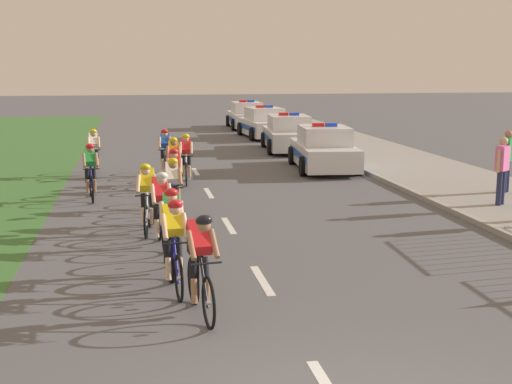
% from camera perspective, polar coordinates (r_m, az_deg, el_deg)
% --- Properties ---
extents(sidewalk_slab, '(4.04, 60.00, 0.12)m').
position_cam_1_polar(sidewalk_slab, '(21.96, 15.35, 1.12)').
color(sidewalk_slab, gray).
rests_on(sidewalk_slab, ground).
extents(kerb_edge, '(0.16, 60.00, 0.13)m').
position_cam_1_polar(kerb_edge, '(21.20, 10.61, 1.00)').
color(kerb_edge, '#9E9E99').
rests_on(kerb_edge, ground).
extents(lane_markings_centre, '(0.14, 21.60, 0.01)m').
position_cam_1_polar(lane_markings_centre, '(13.25, -1.10, -4.74)').
color(lane_markings_centre, white).
rests_on(lane_markings_centre, ground).
extents(cyclist_lead, '(0.45, 1.72, 1.56)m').
position_cam_1_polar(cyclist_lead, '(9.59, -4.64, -5.88)').
color(cyclist_lead, black).
rests_on(cyclist_lead, ground).
extents(cyclist_second, '(0.44, 1.72, 1.56)m').
position_cam_1_polar(cyclist_second, '(10.66, -6.86, -4.24)').
color(cyclist_second, black).
rests_on(cyclist_second, ground).
extents(cyclist_third, '(0.42, 1.72, 1.56)m').
position_cam_1_polar(cyclist_third, '(11.60, -7.03, -3.04)').
color(cyclist_third, black).
rests_on(cyclist_third, ground).
extents(cyclist_fourth, '(0.43, 1.72, 1.56)m').
position_cam_1_polar(cyclist_fourth, '(13.33, -7.91, -1.30)').
color(cyclist_fourth, black).
rests_on(cyclist_fourth, ground).
extents(cyclist_fifth, '(0.45, 1.72, 1.56)m').
position_cam_1_polar(cyclist_fifth, '(14.48, -9.05, -0.39)').
color(cyclist_fifth, black).
rests_on(cyclist_fifth, ground).
extents(cyclist_sixth, '(0.42, 1.72, 1.56)m').
position_cam_1_polar(cyclist_sixth, '(15.29, -6.96, 0.24)').
color(cyclist_sixth, black).
rests_on(cyclist_sixth, ground).
extents(cyclist_seventh, '(0.44, 1.72, 1.56)m').
position_cam_1_polar(cyclist_seventh, '(16.95, -6.80, 1.24)').
color(cyclist_seventh, black).
rests_on(cyclist_seventh, ground).
extents(cyclist_eighth, '(0.45, 1.72, 1.56)m').
position_cam_1_polar(cyclist_eighth, '(18.41, -13.61, 1.75)').
color(cyclist_eighth, black).
rests_on(cyclist_eighth, ground).
extents(cyclist_ninth, '(0.43, 1.72, 1.56)m').
position_cam_1_polar(cyclist_ninth, '(19.59, -6.87, 2.48)').
color(cyclist_ninth, black).
rests_on(cyclist_ninth, ground).
extents(cyclist_tenth, '(0.44, 1.72, 1.56)m').
position_cam_1_polar(cyclist_tenth, '(20.54, -5.84, 2.86)').
color(cyclist_tenth, black).
rests_on(cyclist_tenth, ground).
extents(cyclist_eleventh, '(0.43, 1.72, 1.56)m').
position_cam_1_polar(cyclist_eleventh, '(22.14, -7.58, 3.37)').
color(cyclist_eleventh, black).
rests_on(cyclist_eleventh, ground).
extents(cyclist_twelfth, '(0.43, 1.72, 1.56)m').
position_cam_1_polar(cyclist_twelfth, '(22.54, -13.34, 3.31)').
color(cyclist_twelfth, black).
rests_on(cyclist_twelfth, ground).
extents(police_car_nearest, '(2.31, 4.55, 1.59)m').
position_cam_1_polar(police_car_nearest, '(23.38, 5.65, 3.52)').
color(police_car_nearest, silver).
rests_on(police_car_nearest, ground).
extents(police_car_second, '(2.31, 4.55, 1.59)m').
position_cam_1_polar(police_car_second, '(28.55, 2.71, 4.81)').
color(police_car_second, silver).
rests_on(police_car_second, ground).
extents(police_car_third, '(2.19, 4.50, 1.59)m').
position_cam_1_polar(police_car_third, '(33.86, 0.66, 5.70)').
color(police_car_third, white).
rests_on(police_car_third, ground).
extents(police_car_furthest, '(2.10, 4.45, 1.59)m').
position_cam_1_polar(police_car_furthest, '(39.01, -0.80, 6.33)').
color(police_car_furthest, white).
rests_on(police_car_furthest, ground).
extents(spectator_middle, '(0.45, 0.40, 1.68)m').
position_cam_1_polar(spectator_middle, '(19.54, 20.18, 2.77)').
color(spectator_middle, '#23284C').
rests_on(spectator_middle, sidewalk_slab).
extents(spectator_back, '(0.47, 0.39, 1.68)m').
position_cam_1_polar(spectator_back, '(17.70, 19.81, 2.05)').
color(spectator_back, '#23284C').
rests_on(spectator_back, sidewalk_slab).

